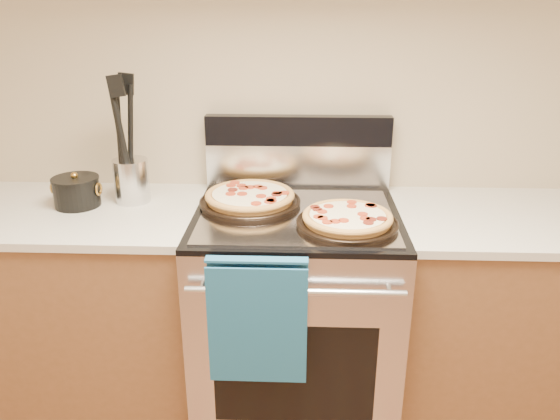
{
  "coord_description": "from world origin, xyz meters",
  "views": [
    {
      "loc": [
        0.01,
        -0.23,
        1.66
      ],
      "look_at": [
        -0.06,
        1.55,
        0.97
      ],
      "focal_mm": 35.0,
      "sensor_mm": 36.0,
      "label": 1
    }
  ],
  "objects_px": {
    "pepperoni_pizza_back": "(250,198)",
    "utensil_crock": "(132,181)",
    "saucepan": "(77,193)",
    "range_body": "(295,321)",
    "pepperoni_pizza_front": "(347,220)"
  },
  "relations": [
    {
      "from": "range_body",
      "to": "utensil_crock",
      "type": "distance_m",
      "value": 0.86
    },
    {
      "from": "utensil_crock",
      "to": "saucepan",
      "type": "xyz_separation_m",
      "value": [
        -0.2,
        -0.06,
        -0.03
      ]
    },
    {
      "from": "range_body",
      "to": "pepperoni_pizza_front",
      "type": "relative_size",
      "value": 2.58
    },
    {
      "from": "range_body",
      "to": "pepperoni_pizza_back",
      "type": "xyz_separation_m",
      "value": [
        -0.18,
        0.07,
        0.5
      ]
    },
    {
      "from": "pepperoni_pizza_back",
      "to": "utensil_crock",
      "type": "distance_m",
      "value": 0.48
    },
    {
      "from": "range_body",
      "to": "saucepan",
      "type": "relative_size",
      "value": 5.23
    },
    {
      "from": "pepperoni_pizza_front",
      "to": "utensil_crock",
      "type": "distance_m",
      "value": 0.87
    },
    {
      "from": "saucepan",
      "to": "pepperoni_pizza_back",
      "type": "bearing_deg",
      "value": -0.32
    },
    {
      "from": "pepperoni_pizza_back",
      "to": "pepperoni_pizza_front",
      "type": "distance_m",
      "value": 0.41
    },
    {
      "from": "range_body",
      "to": "saucepan",
      "type": "xyz_separation_m",
      "value": [
        -0.85,
        0.07,
        0.51
      ]
    },
    {
      "from": "range_body",
      "to": "pepperoni_pizza_back",
      "type": "distance_m",
      "value": 0.54
    },
    {
      "from": "pepperoni_pizza_front",
      "to": "utensil_crock",
      "type": "xyz_separation_m",
      "value": [
        -0.83,
        0.26,
        0.05
      ]
    },
    {
      "from": "range_body",
      "to": "saucepan",
      "type": "distance_m",
      "value": 1.0
    },
    {
      "from": "range_body",
      "to": "pepperoni_pizza_front",
      "type": "bearing_deg",
      "value": -36.43
    },
    {
      "from": "pepperoni_pizza_front",
      "to": "utensil_crock",
      "type": "relative_size",
      "value": 2.04
    }
  ]
}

